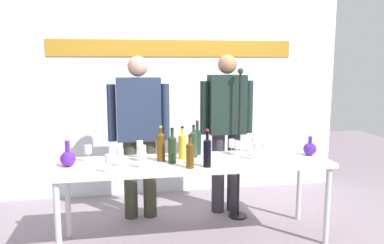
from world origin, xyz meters
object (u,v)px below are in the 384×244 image
(wine_bottle_1, at_px, (161,146))
(wine_bottle_6, at_px, (194,143))
(presenter_right, at_px, (226,124))
(wine_glass_left_0, at_px, (120,154))
(decanter_blue_right, at_px, (310,149))
(decanter_blue_left, at_px, (68,158))
(display_table, at_px, (195,167))
(wine_bottle_3, at_px, (182,145))
(wine_glass_right_2, at_px, (254,141))
(wine_glass_right_4, at_px, (257,148))
(wine_bottle_2, at_px, (172,148))
(wine_glass_right_0, at_px, (237,145))
(wine_bottle_5, at_px, (190,154))
(wine_bottle_0, at_px, (207,151))
(microphone_stand, at_px, (239,168))
(wine_glass_left_3, at_px, (142,150))
(wine_glass_right_3, at_px, (232,144))
(presenter_left, at_px, (139,126))
(wine_glass_right_1, at_px, (266,146))
(wine_bottle_4, at_px, (197,140))
(wine_glass_left_5, at_px, (109,160))
(wine_glass_left_2, at_px, (143,157))
(wine_glass_left_4, at_px, (88,150))

(wine_bottle_1, distance_m, wine_bottle_6, 0.33)
(presenter_right, xyz_separation_m, wine_glass_left_0, (-1.13, -0.72, -0.11))
(decanter_blue_right, bearing_deg, decanter_blue_left, 180.00)
(display_table, relative_size, wine_glass_left_0, 15.73)
(wine_bottle_3, relative_size, wine_glass_right_2, 2.01)
(wine_glass_right_4, bearing_deg, wine_glass_left_0, -179.40)
(wine_bottle_2, distance_m, wine_glass_right_0, 0.67)
(wine_bottle_5, relative_size, wine_glass_right_4, 1.85)
(wine_bottle_0, height_order, wine_glass_right_0, wine_bottle_0)
(microphone_stand, bearing_deg, decanter_blue_right, -38.69)
(wine_glass_left_3, relative_size, wine_glass_right_3, 1.06)
(wine_bottle_0, xyz_separation_m, wine_bottle_5, (-0.15, -0.01, -0.01))
(wine_glass_right_3, xyz_separation_m, wine_glass_right_4, (0.15, -0.29, 0.02))
(display_table, relative_size, decanter_blue_left, 10.83)
(presenter_right, xyz_separation_m, wine_glass_left_3, (-0.94, -0.58, -0.11))
(wine_bottle_6, height_order, microphone_stand, microphone_stand)
(microphone_stand, bearing_deg, presenter_left, 169.52)
(wine_glass_right_1, bearing_deg, wine_bottle_5, -165.11)
(wine_glass_right_4, bearing_deg, wine_bottle_0, -162.78)
(wine_bottle_4, relative_size, wine_bottle_5, 1.16)
(wine_bottle_0, height_order, microphone_stand, microphone_stand)
(presenter_left, xyz_separation_m, presenter_right, (0.94, 0.00, -0.00))
(wine_bottle_2, relative_size, wine_glass_right_0, 2.24)
(wine_bottle_6, bearing_deg, presenter_left, 133.90)
(wine_glass_right_1, bearing_deg, wine_glass_left_0, -177.94)
(microphone_stand, bearing_deg, wine_bottle_2, -147.39)
(decanter_blue_right, xyz_separation_m, wine_glass_right_3, (-0.71, 0.22, 0.03))
(wine_bottle_2, relative_size, wine_glass_right_1, 2.01)
(wine_bottle_1, height_order, wine_glass_right_4, wine_bottle_1)
(wine_glass_left_5, bearing_deg, wine_glass_right_0, 18.28)
(wine_glass_left_5, xyz_separation_m, wine_glass_right_2, (1.40, 0.50, -0.00))
(display_table, bearing_deg, wine_bottle_4, 74.33)
(presenter_right, bearing_deg, wine_bottle_4, -134.71)
(wine_bottle_2, height_order, wine_glass_right_4, wine_bottle_2)
(wine_glass_left_0, distance_m, wine_glass_left_2, 0.21)
(wine_glass_right_3, height_order, microphone_stand, microphone_stand)
(wine_bottle_0, height_order, wine_glass_left_4, wine_bottle_0)
(wine_glass_right_1, height_order, wine_glass_right_3, wine_glass_right_1)
(wine_glass_left_4, bearing_deg, display_table, -7.79)
(wine_bottle_5, bearing_deg, wine_glass_right_3, 42.53)
(display_table, relative_size, decanter_blue_right, 13.20)
(wine_glass_left_0, relative_size, wine_glass_left_4, 1.02)
(wine_bottle_5, bearing_deg, decanter_blue_left, 167.12)
(wine_bottle_3, xyz_separation_m, wine_glass_right_3, (0.51, 0.14, -0.04))
(wine_bottle_3, height_order, wine_glass_left_0, wine_bottle_3)
(wine_bottle_1, relative_size, wine_glass_left_5, 2.08)
(wine_bottle_6, xyz_separation_m, wine_glass_right_4, (0.55, -0.21, -0.02))
(wine_bottle_0, height_order, wine_glass_right_2, wine_bottle_0)
(wine_glass_left_0, distance_m, wine_glass_left_4, 0.35)
(wine_glass_left_0, relative_size, microphone_stand, 0.10)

